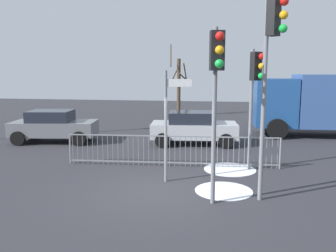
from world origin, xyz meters
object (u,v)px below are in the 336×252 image
Objects in this scene: traffic_light_mid_left at (216,77)px; direction_sign_post at (168,121)px; traffic_light_foreground_right at (255,82)px; car_grey_trailing at (54,126)px; car_silver_near at (193,127)px; traffic_light_foreground_left at (271,52)px; bare_tree_left at (179,85)px; delivery_truck at (328,102)px.

direction_sign_post is (-1.43, 1.69, -1.30)m from traffic_light_mid_left.
traffic_light_mid_left is 1.30× the size of direction_sign_post.
car_grey_trailing is (-8.78, 3.37, -2.13)m from traffic_light_foreground_right.
traffic_light_foreground_left is at bearing -75.76° from car_silver_near.
bare_tree_left is (-2.05, 10.08, 1.53)m from car_silver_near.
traffic_light_mid_left is 0.81× the size of bare_tree_left.
car_silver_near is 0.75× the size of bare_tree_left.
traffic_light_mid_left reaches higher than direction_sign_post.
traffic_light_foreground_right reaches higher than direction_sign_post.
bare_tree_left reaches higher than traffic_light_mid_left.
delivery_truck is (6.47, 3.13, 0.97)m from car_silver_near.
direction_sign_post is 8.06m from car_grey_trailing.
car_grey_trailing is at bearing -59.24° from traffic_light_foreground_right.
direction_sign_post is 10.97m from delivery_truck.
car_grey_trailing is at bearing -90.29° from traffic_light_foreground_left.
traffic_light_mid_left is 10.44m from car_grey_trailing.
traffic_light_mid_left is 17.67m from bare_tree_left.
traffic_light_foreground_left reaches higher than traffic_light_foreground_right.
car_silver_near is 0.55× the size of delivery_truck.
traffic_light_foreground_right reaches higher than delivery_truck.
traffic_light_mid_left is 11.73m from delivery_truck.
direction_sign_post is at bearing -98.01° from car_silver_near.
traffic_light_foreground_left is 0.97× the size of bare_tree_left.
traffic_light_mid_left is (-1.26, -0.50, -0.57)m from traffic_light_foreground_left.
car_grey_trailing is at bearing 13.67° from delivery_truck.
traffic_light_foreground_left is 2.95m from traffic_light_foreground_right.
direction_sign_post reaches higher than car_silver_near.
car_grey_trailing and car_silver_near have the same top height.
delivery_truck is (4.13, 7.06, -1.16)m from traffic_light_foreground_right.
car_grey_trailing is 13.46m from delivery_truck.
traffic_light_foreground_right is (-0.13, 2.84, -0.80)m from traffic_light_foreground_left.
traffic_light_foreground_left is 10.85m from delivery_truck.
traffic_light_foreground_right is at bearing -65.06° from car_silver_near.
delivery_truck is (12.90, 3.70, 0.97)m from car_grey_trailing.
direction_sign_post is at bearing -5.55° from traffic_light_foreground_right.
traffic_light_mid_left is at bearing -79.36° from bare_tree_left.
direction_sign_post is at bearing -79.42° from traffic_light_foreground_left.
bare_tree_left is (-8.51, 6.95, 0.56)m from delivery_truck.
delivery_truck is at bearing -131.17° from traffic_light_mid_left.
bare_tree_left reaches higher than direction_sign_post.
delivery_truck is (5.25, 10.40, -1.39)m from traffic_light_mid_left.
traffic_light_mid_left is 2.57m from direction_sign_post.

